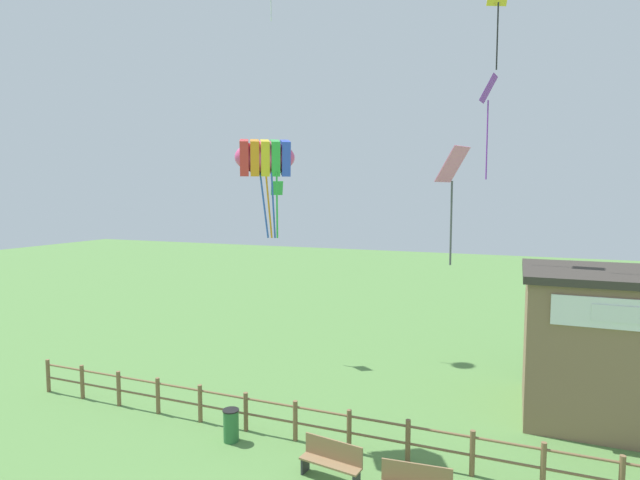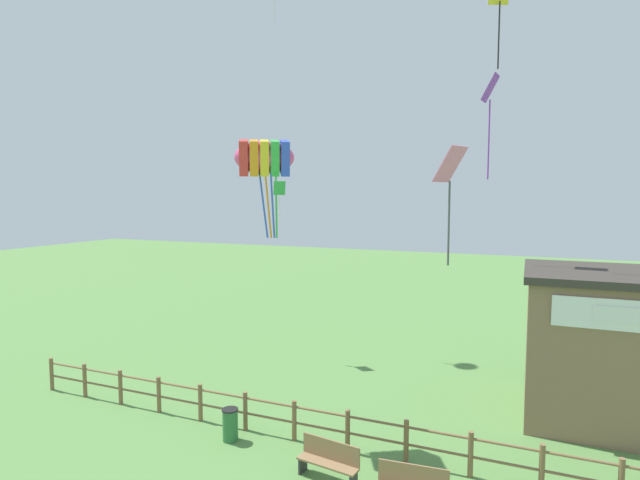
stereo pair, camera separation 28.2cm
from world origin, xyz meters
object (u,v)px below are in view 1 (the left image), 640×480
park_bench_near_fence (332,459)px  trash_bin (231,425)px  kite_green_diamond (277,194)px  kite_yellow_diamond (498,4)px  kite_pink_diamond (452,180)px  kite_purple_streamer (488,105)px  kite_rainbow_parafoil (265,158)px

park_bench_near_fence → trash_bin: 3.58m
kite_green_diamond → kite_yellow_diamond: bearing=-13.3°
park_bench_near_fence → trash_bin: size_ratio=1.76×
trash_bin → kite_pink_diamond: kite_pink_diamond is taller
kite_pink_diamond → kite_purple_streamer: kite_purple_streamer is taller
kite_rainbow_parafoil → kite_pink_diamond: bearing=-9.4°
kite_purple_streamer → kite_green_diamond: size_ratio=1.91×
trash_bin → kite_green_diamond: kite_green_diamond is taller
park_bench_near_fence → kite_rainbow_parafoil: 8.68m
kite_yellow_diamond → kite_pink_diamond: (-0.69, -5.45, -5.93)m
kite_pink_diamond → kite_purple_streamer: 6.96m
kite_purple_streamer → kite_green_diamond: bearing=171.8°
kite_pink_diamond → kite_purple_streamer: (0.41, 6.35, 2.83)m
trash_bin → kite_rainbow_parafoil: (0.61, 1.16, 7.99)m
park_bench_near_fence → kite_pink_diamond: kite_pink_diamond is taller
kite_green_diamond → kite_rainbow_parafoil: bearing=-66.1°
park_bench_near_fence → kite_yellow_diamond: 15.02m
kite_rainbow_parafoil → kite_purple_streamer: kite_purple_streamer is taller
kite_rainbow_parafoil → kite_pink_diamond: kite_rainbow_parafoil is taller
trash_bin → kite_purple_streamer: size_ratio=0.27×
kite_pink_diamond → park_bench_near_fence: bearing=-160.3°
trash_bin → kite_pink_diamond: 9.56m
kite_purple_streamer → kite_pink_diamond: bearing=-93.7°
kite_rainbow_parafoil → trash_bin: bearing=-117.8°
kite_rainbow_parafoil → kite_purple_streamer: 8.38m
trash_bin → kite_green_diamond: (-2.36, 7.87, 6.92)m
trash_bin → kite_yellow_diamond: bearing=39.2°
kite_purple_streamer → kite_green_diamond: 9.64m
kite_yellow_diamond → kite_purple_streamer: (-0.29, 0.90, -3.10)m
kite_yellow_diamond → kite_pink_diamond: kite_yellow_diamond is taller
kite_green_diamond → kite_purple_streamer: bearing=-8.2°
park_bench_near_fence → trash_bin: park_bench_near_fence is taller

